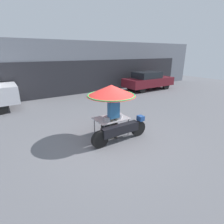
% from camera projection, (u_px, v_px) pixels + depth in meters
% --- Properties ---
extents(ground_plane, '(36.00, 36.00, 0.00)m').
position_uv_depth(ground_plane, '(114.00, 140.00, 6.24)').
color(ground_plane, slate).
extents(shopfront_building, '(28.00, 2.06, 3.75)m').
position_uv_depth(shopfront_building, '(48.00, 69.00, 12.34)').
color(shopfront_building, gray).
rests_on(shopfront_building, ground).
extents(vendor_motorcycle_cart, '(2.20, 1.73, 1.90)m').
position_uv_depth(vendor_motorcycle_cart, '(113.00, 98.00, 6.09)').
color(vendor_motorcycle_cart, black).
rests_on(vendor_motorcycle_cart, ground).
extents(vendor_person, '(0.38, 0.22, 1.57)m').
position_uv_depth(vendor_person, '(114.00, 115.00, 6.11)').
color(vendor_person, '#4C473D').
rests_on(vendor_person, ground).
extents(parked_car, '(4.27, 1.77, 1.46)m').
position_uv_depth(parked_car, '(148.00, 80.00, 14.36)').
color(parked_car, black).
rests_on(parked_car, ground).
extents(potted_plant, '(0.63, 0.63, 0.82)m').
position_uv_depth(potted_plant, '(163.00, 80.00, 16.39)').
color(potted_plant, '#2D2D33').
rests_on(potted_plant, ground).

